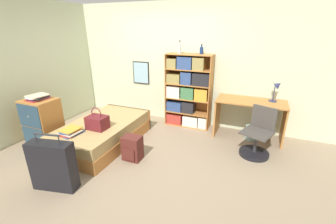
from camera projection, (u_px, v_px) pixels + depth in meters
ground_plane at (133, 149)px, 4.09m from camera, size 14.00×14.00×0.00m
wall_back at (168, 64)px, 5.06m from camera, size 10.00×0.09×2.60m
wall_left at (32, 69)px, 4.43m from camera, size 0.06×10.00×2.60m
bed at (104, 132)px, 4.26m from camera, size 1.07×1.83×0.43m
handbag at (97, 122)px, 3.86m from camera, size 0.34×0.26×0.39m
book_stack_on_bed at (71, 131)px, 3.68m from camera, size 0.32×0.38×0.09m
suitcase at (53, 166)px, 3.00m from camera, size 0.62×0.32×0.82m
dresser at (43, 123)px, 4.11m from camera, size 0.55×0.49×0.89m
magazine_pile_on_dresser at (38, 97)px, 3.94m from camera, size 0.34×0.37×0.08m
bookcase at (188, 92)px, 4.84m from camera, size 0.97×0.35×1.57m
bottle_green at (180, 49)px, 4.56m from camera, size 0.07×0.07×0.26m
bottle_brown at (201, 50)px, 4.48m from camera, size 0.07×0.07×0.19m
desk at (250, 112)px, 4.35m from camera, size 1.28×0.60×0.77m
desk_lamp at (277, 88)px, 4.13m from camera, size 0.20×0.15×0.41m
desk_chair at (257, 141)px, 3.85m from camera, size 0.58×0.58×0.84m
backpack at (132, 148)px, 3.71m from camera, size 0.30×0.26×0.41m
waste_bin at (250, 132)px, 4.42m from camera, size 0.21×0.21×0.28m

